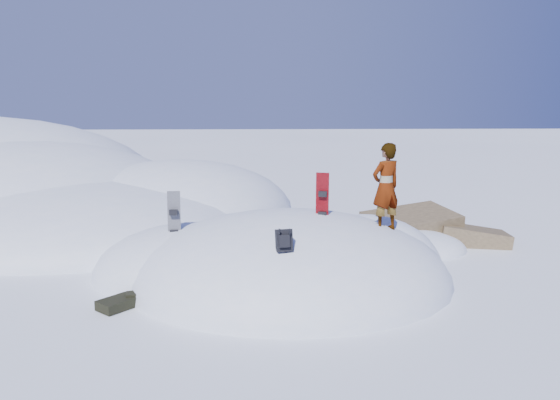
{
  "coord_description": "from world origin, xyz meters",
  "views": [
    {
      "loc": [
        -0.64,
        -11.39,
        3.9
      ],
      "look_at": [
        -0.2,
        0.3,
        1.73
      ],
      "focal_mm": 35.0,
      "sensor_mm": 36.0,
      "label": 1
    }
  ],
  "objects_px": {
    "snowboard_red": "(322,206)",
    "backpack": "(284,240)",
    "person": "(386,187)",
    "snowboard_dark": "(174,225)"
  },
  "relations": [
    {
      "from": "backpack",
      "to": "person",
      "type": "relative_size",
      "value": 0.26
    },
    {
      "from": "snowboard_dark",
      "to": "snowboard_red",
      "type": "bearing_deg",
      "value": -8.1
    },
    {
      "from": "snowboard_dark",
      "to": "backpack",
      "type": "bearing_deg",
      "value": -45.4
    },
    {
      "from": "snowboard_red",
      "to": "person",
      "type": "bearing_deg",
      "value": 8.7
    },
    {
      "from": "snowboard_red",
      "to": "backpack",
      "type": "distance_m",
      "value": 2.04
    },
    {
      "from": "backpack",
      "to": "person",
      "type": "height_order",
      "value": "person"
    },
    {
      "from": "person",
      "to": "snowboard_red",
      "type": "bearing_deg",
      "value": -32.4
    },
    {
      "from": "snowboard_red",
      "to": "backpack",
      "type": "bearing_deg",
      "value": -101.47
    },
    {
      "from": "snowboard_red",
      "to": "person",
      "type": "xyz_separation_m",
      "value": [
        1.32,
        -0.14,
        0.44
      ]
    },
    {
      "from": "backpack",
      "to": "person",
      "type": "distance_m",
      "value": 2.87
    }
  ]
}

